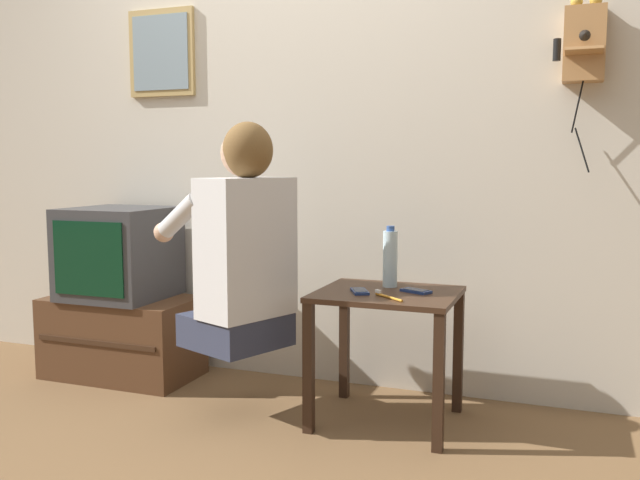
% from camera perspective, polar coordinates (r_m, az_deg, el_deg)
% --- Properties ---
extents(ground_plane, '(14.00, 14.00, 0.00)m').
position_cam_1_polar(ground_plane, '(2.55, -11.59, -18.81)').
color(ground_plane, brown).
extents(wall_back, '(6.80, 0.05, 2.55)m').
position_cam_1_polar(wall_back, '(3.38, -1.16, 9.69)').
color(wall_back, beige).
rests_on(wall_back, ground_plane).
extents(side_table, '(0.57, 0.50, 0.56)m').
position_cam_1_polar(side_table, '(2.84, 5.66, -6.50)').
color(side_table, '#382316').
rests_on(side_table, ground_plane).
extents(person, '(0.61, 0.55, 0.95)m').
position_cam_1_polar(person, '(2.84, -6.58, -0.40)').
color(person, '#2D3347').
rests_on(person, ground_plane).
extents(tv_stand, '(0.76, 0.42, 0.41)m').
position_cam_1_polar(tv_stand, '(3.64, -16.28, -7.83)').
color(tv_stand, '#51331E').
rests_on(tv_stand, ground_plane).
extents(television, '(0.48, 0.48, 0.46)m').
position_cam_1_polar(television, '(3.57, -16.56, -1.04)').
color(television, '#38383A').
rests_on(television, tv_stand).
extents(wall_phone_antique, '(0.20, 0.18, 0.72)m').
position_cam_1_polar(wall_phone_antique, '(3.09, 21.34, 15.19)').
color(wall_phone_antique, '#AD7A47').
extents(framed_picture, '(0.38, 0.03, 0.45)m').
position_cam_1_polar(framed_picture, '(3.75, -13.21, 15.09)').
color(framed_picture, tan).
extents(cell_phone_held, '(0.11, 0.14, 0.01)m').
position_cam_1_polar(cell_phone_held, '(2.79, 3.36, -4.32)').
color(cell_phone_held, navy).
rests_on(cell_phone_held, side_table).
extents(cell_phone_spare, '(0.14, 0.11, 0.01)m').
position_cam_1_polar(cell_phone_spare, '(2.82, 8.08, -4.26)').
color(cell_phone_spare, navy).
rests_on(cell_phone_spare, side_table).
extents(water_bottle, '(0.06, 0.06, 0.26)m').
position_cam_1_polar(water_bottle, '(2.91, 5.93, -1.53)').
color(water_bottle, silver).
rests_on(water_bottle, side_table).
extents(toothbrush, '(0.14, 0.12, 0.02)m').
position_cam_1_polar(toothbrush, '(2.69, 5.66, -4.72)').
color(toothbrush, orange).
rests_on(toothbrush, side_table).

